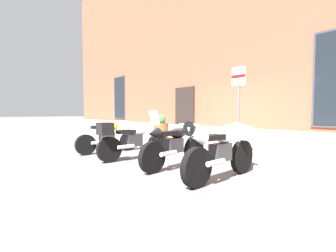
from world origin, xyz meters
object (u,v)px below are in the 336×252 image
Objects in this scene: motorcycle_yellow_naked at (109,137)px; motorcycle_black_sport at (178,142)px; motorcycle_silver_touring at (131,139)px; barrel_planter at (161,129)px; motorcycle_white_sport at (224,149)px; parking_sign at (239,98)px.

motorcycle_black_sport is at bearing 4.81° from motorcycle_yellow_naked.
motorcycle_silver_touring is 3.39m from barrel_planter.
motorcycle_silver_touring reaches higher than barrel_planter.
motorcycle_yellow_naked is 4.13m from motorcycle_white_sport.
motorcycle_yellow_naked is 2.01× the size of barrel_planter.
barrel_planter is (-4.15, 0.92, -1.01)m from parking_sign.
motorcycle_yellow_naked is 0.98× the size of motorcycle_black_sport.
motorcycle_black_sport is at bearing -33.86° from barrel_planter.
barrel_planter is at bearing 167.51° from parking_sign.
parking_sign is at bearing 114.78° from motorcycle_white_sport.
motorcycle_white_sport is (2.74, 0.29, 0.03)m from motorcycle_silver_touring.
motorcycle_yellow_naked is 0.96× the size of motorcycle_white_sport.
barrel_planter is at bearing 105.05° from motorcycle_yellow_naked.
motorcycle_silver_touring is at bearing -174.02° from motorcycle_white_sport.
parking_sign is at bearing -12.49° from barrel_planter.
motorcycle_silver_touring is 1.02× the size of motorcycle_white_sport.
parking_sign reaches higher than motorcycle_black_sport.
motorcycle_yellow_naked is 0.94× the size of motorcycle_silver_touring.
parking_sign is (0.61, 1.46, 1.03)m from motorcycle_black_sport.
motorcycle_white_sport reaches higher than motorcycle_yellow_naked.
motorcycle_silver_touring reaches higher than motorcycle_yellow_naked.
motorcycle_yellow_naked is 1.38m from motorcycle_silver_touring.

